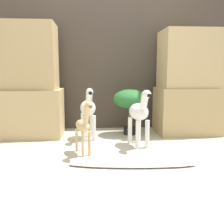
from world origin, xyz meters
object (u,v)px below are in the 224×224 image
zebra_right (139,114)px  zebra_left (88,110)px  surfboard (132,164)px  giraffe_figurine (84,124)px  potted_palm_front (130,101)px

zebra_right → zebra_left: (-0.59, 0.37, 0.00)m
zebra_left → surfboard: (0.41, -1.02, -0.37)m
giraffe_figurine → surfboard: giraffe_figurine is taller
zebra_left → giraffe_figurine: zebra_left is taller
zebra_right → potted_palm_front: bearing=92.3°
zebra_left → surfboard: size_ratio=0.56×
zebra_left → surfboard: bearing=-68.2°
zebra_right → surfboard: size_ratio=0.56×
zebra_right → potted_palm_front: size_ratio=1.07×
zebra_right → giraffe_figurine: bearing=-157.1°
zebra_right → surfboard: zebra_right is taller
zebra_right → zebra_left: bearing=147.9°
zebra_left → zebra_right: bearing=-32.1°
zebra_right → zebra_left: 0.70m
surfboard → potted_palm_front: bearing=82.5°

